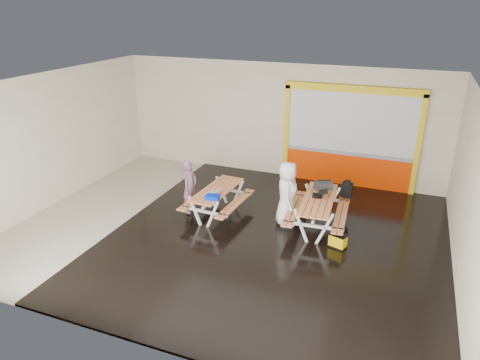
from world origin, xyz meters
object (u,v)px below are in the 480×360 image
at_px(person_right, 287,194).
at_px(toolbox, 323,185).
at_px(person_left, 190,186).
at_px(fluke_bag, 338,241).
at_px(picnic_table_left, 217,195).
at_px(backpack, 347,189).
at_px(blue_pouch, 213,197).
at_px(laptop_right, 319,194).
at_px(dark_case, 297,220).
at_px(picnic_table_right, 318,206).
at_px(laptop_left, 213,192).

relative_size(person_right, toolbox, 3.35).
bearing_deg(person_left, fluke_bag, -92.18).
distance_m(picnic_table_left, backpack, 3.29).
height_order(person_right, fluke_bag, person_right).
relative_size(picnic_table_left, blue_pouch, 5.97).
bearing_deg(person_left, picnic_table_left, -74.39).
relative_size(laptop_right, fluke_bag, 0.95).
relative_size(backpack, dark_case, 1.02).
bearing_deg(backpack, fluke_bag, -86.06).
relative_size(picnic_table_right, dark_case, 4.97).
bearing_deg(blue_pouch, laptop_left, 113.22).
distance_m(person_right, laptop_left, 1.81).
bearing_deg(backpack, picnic_table_right, -117.70).
bearing_deg(dark_case, toolbox, 48.69).
distance_m(picnic_table_left, fluke_bag, 3.24).
bearing_deg(person_right, toolbox, -63.23).
bearing_deg(toolbox, blue_pouch, -148.59).
xyz_separation_m(person_right, backpack, (1.27, 1.06, -0.10)).
bearing_deg(picnic_table_left, backpack, 21.83).
bearing_deg(fluke_bag, blue_pouch, -178.63).
relative_size(toolbox, backpack, 1.10).
relative_size(person_left, person_right, 0.87).
xyz_separation_m(blue_pouch, dark_case, (1.87, 0.88, -0.67)).
bearing_deg(picnic_table_right, picnic_table_left, -174.70).
bearing_deg(laptop_right, picnic_table_right, -84.02).
bearing_deg(person_right, picnic_table_left, 79.19).
height_order(picnic_table_left, picnic_table_right, picnic_table_right).
distance_m(blue_pouch, fluke_bag, 3.08).
height_order(picnic_table_right, laptop_right, laptop_right).
distance_m(picnic_table_right, toolbox, 0.68).
xyz_separation_m(blue_pouch, backpack, (2.90, 1.81, -0.05)).
relative_size(picnic_table_right, toolbox, 4.43).
relative_size(backpack, fluke_bag, 1.00).
bearing_deg(laptop_right, dark_case, -168.61).
relative_size(laptop_left, blue_pouch, 1.33).
distance_m(dark_case, fluke_bag, 1.41).
xyz_separation_m(person_left, backpack, (3.75, 1.38, -0.04)).
height_order(picnic_table_left, laptop_left, laptop_left).
bearing_deg(dark_case, person_right, -153.46).
height_order(person_right, backpack, person_right).
bearing_deg(laptop_right, toolbox, 89.80).
bearing_deg(laptop_left, picnic_table_left, 96.50).
xyz_separation_m(laptop_left, dark_case, (1.98, 0.62, -0.67)).
xyz_separation_m(person_left, toolbox, (3.22, 1.01, 0.12)).
bearing_deg(picnic_table_left, person_left, -167.62).
distance_m(backpack, dark_case, 1.52).
xyz_separation_m(toolbox, dark_case, (-0.50, -0.57, -0.78)).
relative_size(picnic_table_right, person_left, 1.52).
bearing_deg(person_right, picnic_table_right, -101.01).
bearing_deg(person_left, toolbox, -69.35).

